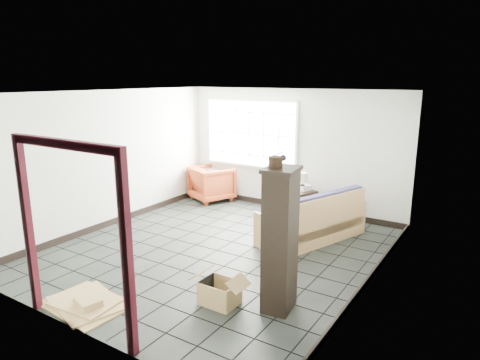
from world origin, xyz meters
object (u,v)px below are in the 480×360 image
Objects in this scene: side_table at (300,195)px; armchair at (212,182)px; futon_sofa at (314,223)px; tall_shelf at (280,239)px.

armchair is at bearing 177.99° from side_table.
futon_sofa is at bearing -53.18° from side_table.
tall_shelf reaches higher than futon_sofa.
armchair is 2.29m from side_table.
tall_shelf is at bearing -69.00° from side_table.
armchair is at bearing -179.74° from futon_sofa.
futon_sofa is 1.28m from side_table.
tall_shelf is at bearing -57.10° from futon_sofa.
futon_sofa reaches higher than side_table.
tall_shelf is (1.30, -3.39, 0.44)m from side_table.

